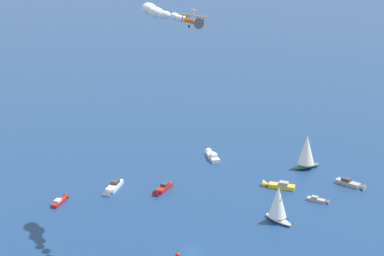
{
  "coord_description": "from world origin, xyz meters",
  "views": [
    {
      "loc": [
        -57.84,
        105.93,
        70.86
      ],
      "look_at": [
        0.0,
        0.0,
        31.07
      ],
      "focal_mm": 52.95,
      "sensor_mm": 36.0,
      "label": 1
    }
  ],
  "objects_px": {
    "motorboat_outer_ring_c": "(113,188)",
    "motorboat_outer_ring_e": "(319,200)",
    "sailboat_near_centre": "(307,152)",
    "motorboat_outer_ring_f": "(60,201)",
    "motorboat_far_stbd": "(352,184)",
    "biplane_lead": "(193,21)",
    "sailboat_inshore": "(278,204)",
    "motorboat_ahead": "(212,156)",
    "wingwalker_lead": "(194,11)",
    "motorboat_offshore": "(277,185)",
    "marker_buoy": "(178,255)",
    "motorboat_outer_ring_b": "(162,189)"
  },
  "relations": [
    {
      "from": "motorboat_offshore",
      "to": "motorboat_outer_ring_c",
      "type": "height_order",
      "value": "motorboat_outer_ring_c"
    },
    {
      "from": "sailboat_inshore",
      "to": "motorboat_far_stbd",
      "type": "bearing_deg",
      "value": -110.27
    },
    {
      "from": "motorboat_outer_ring_b",
      "to": "motorboat_ahead",
      "type": "bearing_deg",
      "value": -91.4
    },
    {
      "from": "motorboat_far_stbd",
      "to": "motorboat_offshore",
      "type": "xyz_separation_m",
      "value": [
        19.56,
        11.95,
        0.02
      ]
    },
    {
      "from": "motorboat_ahead",
      "to": "motorboat_outer_ring_c",
      "type": "height_order",
      "value": "motorboat_ahead"
    },
    {
      "from": "motorboat_outer_ring_b",
      "to": "biplane_lead",
      "type": "distance_m",
      "value": 64.81
    },
    {
      "from": "sailboat_near_centre",
      "to": "motorboat_outer_ring_f",
      "type": "height_order",
      "value": "sailboat_near_centre"
    },
    {
      "from": "sailboat_inshore",
      "to": "marker_buoy",
      "type": "bearing_deg",
      "value": 62.91
    },
    {
      "from": "motorboat_far_stbd",
      "to": "wingwalker_lead",
      "type": "xyz_separation_m",
      "value": [
        24.31,
        56.18,
        56.34
      ]
    },
    {
      "from": "motorboat_far_stbd",
      "to": "motorboat_outer_ring_f",
      "type": "distance_m",
      "value": 87.14
    },
    {
      "from": "wingwalker_lead",
      "to": "motorboat_outer_ring_e",
      "type": "bearing_deg",
      "value": -114.68
    },
    {
      "from": "sailboat_inshore",
      "to": "motorboat_ahead",
      "type": "xyz_separation_m",
      "value": [
        36.18,
        -33.14,
        -4.35
      ]
    },
    {
      "from": "biplane_lead",
      "to": "motorboat_outer_ring_c",
      "type": "bearing_deg",
      "value": -27.0
    },
    {
      "from": "marker_buoy",
      "to": "biplane_lead",
      "type": "distance_m",
      "value": 54.74
    },
    {
      "from": "motorboat_ahead",
      "to": "motorboat_outer_ring_e",
      "type": "relative_size",
      "value": 1.46
    },
    {
      "from": "motorboat_far_stbd",
      "to": "motorboat_outer_ring_f",
      "type": "bearing_deg",
      "value": 36.15
    },
    {
      "from": "biplane_lead",
      "to": "motorboat_ahead",
      "type": "bearing_deg",
      "value": -67.58
    },
    {
      "from": "sailboat_near_centre",
      "to": "wingwalker_lead",
      "type": "relative_size",
      "value": 8.25
    },
    {
      "from": "motorboat_far_stbd",
      "to": "motorboat_outer_ring_c",
      "type": "xyz_separation_m",
      "value": [
        62.29,
        37.23,
        0.06
      ]
    },
    {
      "from": "motorboat_outer_ring_c",
      "to": "motorboat_outer_ring_e",
      "type": "relative_size",
      "value": 1.63
    },
    {
      "from": "motorboat_offshore",
      "to": "motorboat_outer_ring_b",
      "type": "relative_size",
      "value": 1.12
    },
    {
      "from": "motorboat_ahead",
      "to": "marker_buoy",
      "type": "height_order",
      "value": "motorboat_ahead"
    },
    {
      "from": "motorboat_outer_ring_c",
      "to": "motorboat_outer_ring_f",
      "type": "distance_m",
      "value": 16.32
    },
    {
      "from": "sailboat_inshore",
      "to": "motorboat_offshore",
      "type": "distance_m",
      "value": 22.25
    },
    {
      "from": "motorboat_outer_ring_f",
      "to": "wingwalker_lead",
      "type": "distance_m",
      "value": 73.06
    },
    {
      "from": "motorboat_ahead",
      "to": "motorboat_offshore",
      "type": "bearing_deg",
      "value": 156.05
    },
    {
      "from": "motorboat_ahead",
      "to": "motorboat_outer_ring_b",
      "type": "bearing_deg",
      "value": 88.6
    },
    {
      "from": "sailboat_inshore",
      "to": "motorboat_outer_ring_e",
      "type": "distance_m",
      "value": 18.69
    },
    {
      "from": "sailboat_near_centre",
      "to": "sailboat_inshore",
      "type": "relative_size",
      "value": 1.12
    },
    {
      "from": "sailboat_inshore",
      "to": "motorboat_outer_ring_c",
      "type": "bearing_deg",
      "value": 5.49
    },
    {
      "from": "motorboat_far_stbd",
      "to": "biplane_lead",
      "type": "height_order",
      "value": "biplane_lead"
    },
    {
      "from": "motorboat_outer_ring_f",
      "to": "wingwalker_lead",
      "type": "relative_size",
      "value": 4.8
    },
    {
      "from": "sailboat_inshore",
      "to": "marker_buoy",
      "type": "height_order",
      "value": "sailboat_inshore"
    },
    {
      "from": "sailboat_near_centre",
      "to": "motorboat_far_stbd",
      "type": "xyz_separation_m",
      "value": [
        -16.86,
        7.3,
        -5.04
      ]
    },
    {
      "from": "motorboat_offshore",
      "to": "marker_buoy",
      "type": "bearing_deg",
      "value": 82.05
    },
    {
      "from": "motorboat_ahead",
      "to": "wingwalker_lead",
      "type": "xyz_separation_m",
      "value": [
        -23.83,
        56.93,
        56.27
      ]
    },
    {
      "from": "marker_buoy",
      "to": "sailboat_inshore",
      "type": "bearing_deg",
      "value": -117.09
    },
    {
      "from": "sailboat_inshore",
      "to": "wingwalker_lead",
      "type": "height_order",
      "value": "wingwalker_lead"
    },
    {
      "from": "motorboat_far_stbd",
      "to": "marker_buoy",
      "type": "relative_size",
      "value": 4.6
    },
    {
      "from": "motorboat_far_stbd",
      "to": "marker_buoy",
      "type": "distance_m",
      "value": 65.97
    },
    {
      "from": "motorboat_outer_ring_f",
      "to": "motorboat_outer_ring_c",
      "type": "bearing_deg",
      "value": -119.67
    },
    {
      "from": "motorboat_far_stbd",
      "to": "motorboat_ahead",
      "type": "height_order",
      "value": "motorboat_ahead"
    },
    {
      "from": "wingwalker_lead",
      "to": "sailboat_near_centre",
      "type": "bearing_deg",
      "value": -96.7
    },
    {
      "from": "sailboat_inshore",
      "to": "motorboat_outer_ring_e",
      "type": "height_order",
      "value": "sailboat_inshore"
    },
    {
      "from": "wingwalker_lead",
      "to": "motorboat_offshore",
      "type": "bearing_deg",
      "value": -96.14
    },
    {
      "from": "sailboat_near_centre",
      "to": "wingwalker_lead",
      "type": "bearing_deg",
      "value": 83.3
    },
    {
      "from": "motorboat_outer_ring_e",
      "to": "wingwalker_lead",
      "type": "height_order",
      "value": "wingwalker_lead"
    },
    {
      "from": "motorboat_ahead",
      "to": "motorboat_outer_ring_b",
      "type": "height_order",
      "value": "motorboat_ahead"
    },
    {
      "from": "sailboat_inshore",
      "to": "motorboat_outer_ring_f",
      "type": "height_order",
      "value": "sailboat_inshore"
    },
    {
      "from": "motorboat_outer_ring_b",
      "to": "motorboat_outer_ring_e",
      "type": "xyz_separation_m",
      "value": [
        -43.31,
        -15.31,
        -0.19
      ]
    }
  ]
}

